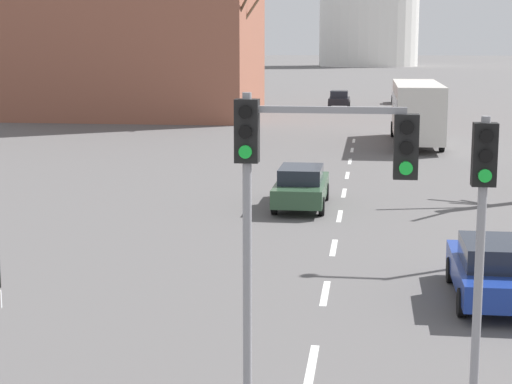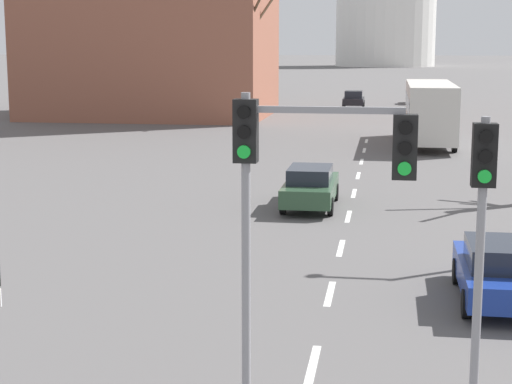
% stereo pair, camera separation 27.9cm
% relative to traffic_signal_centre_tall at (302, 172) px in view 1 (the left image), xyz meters
% --- Properties ---
extents(lane_stripe_1, '(0.16, 2.00, 0.01)m').
position_rel_traffic_signal_centre_tall_xyz_m(lane_stripe_1, '(0.06, 1.86, -3.79)').
color(lane_stripe_1, silver).
rests_on(lane_stripe_1, ground_plane).
extents(lane_stripe_2, '(0.16, 2.00, 0.01)m').
position_rel_traffic_signal_centre_tall_xyz_m(lane_stripe_2, '(0.06, 6.36, -3.79)').
color(lane_stripe_2, silver).
rests_on(lane_stripe_2, ground_plane).
extents(lane_stripe_3, '(0.16, 2.00, 0.01)m').
position_rel_traffic_signal_centre_tall_xyz_m(lane_stripe_3, '(0.06, 10.86, -3.79)').
color(lane_stripe_3, silver).
rests_on(lane_stripe_3, ground_plane).
extents(lane_stripe_4, '(0.16, 2.00, 0.01)m').
position_rel_traffic_signal_centre_tall_xyz_m(lane_stripe_4, '(0.06, 15.36, -3.79)').
color(lane_stripe_4, silver).
rests_on(lane_stripe_4, ground_plane).
extents(lane_stripe_5, '(0.16, 2.00, 0.01)m').
position_rel_traffic_signal_centre_tall_xyz_m(lane_stripe_5, '(0.06, 19.86, -3.79)').
color(lane_stripe_5, silver).
rests_on(lane_stripe_5, ground_plane).
extents(lane_stripe_6, '(0.16, 2.00, 0.01)m').
position_rel_traffic_signal_centre_tall_xyz_m(lane_stripe_6, '(0.06, 24.36, -3.79)').
color(lane_stripe_6, silver).
rests_on(lane_stripe_6, ground_plane).
extents(lane_stripe_7, '(0.16, 2.00, 0.01)m').
position_rel_traffic_signal_centre_tall_xyz_m(lane_stripe_7, '(0.06, 28.86, -3.79)').
color(lane_stripe_7, silver).
rests_on(lane_stripe_7, ground_plane).
extents(lane_stripe_8, '(0.16, 2.00, 0.01)m').
position_rel_traffic_signal_centre_tall_xyz_m(lane_stripe_8, '(0.06, 33.36, -3.79)').
color(lane_stripe_8, silver).
rests_on(lane_stripe_8, ground_plane).
extents(lane_stripe_9, '(0.16, 2.00, 0.01)m').
position_rel_traffic_signal_centre_tall_xyz_m(lane_stripe_9, '(0.06, 37.86, -3.79)').
color(lane_stripe_9, silver).
rests_on(lane_stripe_9, ground_plane).
extents(traffic_signal_centre_tall, '(2.74, 0.34, 4.98)m').
position_rel_traffic_signal_centre_tall_xyz_m(traffic_signal_centre_tall, '(0.00, 0.00, 0.00)').
color(traffic_signal_centre_tall, gray).
rests_on(traffic_signal_centre_tall, ground_plane).
extents(traffic_signal_near_right, '(0.36, 0.34, 4.62)m').
position_rel_traffic_signal_centre_tall_xyz_m(traffic_signal_near_right, '(2.73, 0.41, -0.55)').
color(traffic_signal_near_right, gray).
rests_on(traffic_signal_near_right, ground_plane).
extents(sedan_near_left, '(1.78, 4.59, 1.46)m').
position_rel_traffic_signal_centre_tall_xyz_m(sedan_near_left, '(-1.34, 16.78, -3.04)').
color(sedan_near_left, '#2D4C33').
rests_on(sedan_near_left, ground_plane).
extents(sedan_near_right, '(1.88, 3.83, 1.52)m').
position_rel_traffic_signal_centre_tall_xyz_m(sedan_near_right, '(-1.79, 63.92, -3.02)').
color(sedan_near_right, black).
rests_on(sedan_near_right, ground_plane).
extents(sedan_mid_centre, '(1.95, 4.33, 1.67)m').
position_rel_traffic_signal_centre_tall_xyz_m(sedan_mid_centre, '(3.95, 70.25, -2.94)').
color(sedan_mid_centre, silver).
rests_on(sedan_mid_centre, ground_plane).
extents(sedan_far_left, '(1.94, 4.25, 1.40)m').
position_rel_traffic_signal_centre_tall_xyz_m(sedan_far_left, '(3.89, 6.31, -3.07)').
color(sedan_far_left, navy).
rests_on(sedan_far_left, ground_plane).
extents(city_bus, '(2.66, 10.80, 3.48)m').
position_rel_traffic_signal_centre_tall_xyz_m(city_bus, '(3.60, 36.51, -1.74)').
color(city_bus, beige).
rests_on(city_bus, ground_plane).
extents(bare_tree_left_near, '(4.37, 4.19, 10.42)m').
position_rel_traffic_signal_centre_tall_xyz_m(bare_tree_left_near, '(-9.44, 48.00, 1.27)').
color(bare_tree_left_near, brown).
rests_on(bare_tree_left_near, ground_plane).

